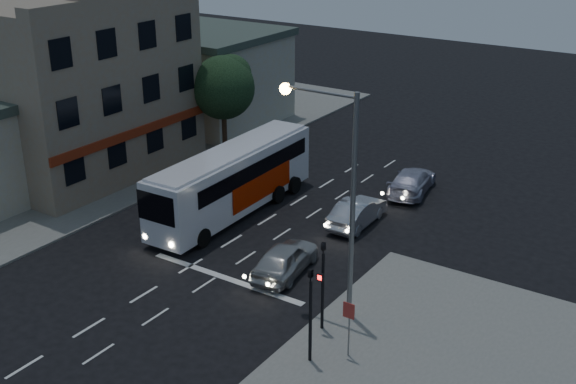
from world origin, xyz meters
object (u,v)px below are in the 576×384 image
Objects in this scene: tour_bus at (233,179)px; regulatory_sign at (349,321)px; car_suv at (285,259)px; traffic_signal_side at (311,304)px; car_sedan_b at (412,181)px; traffic_signal_main at (323,275)px; street_tree at (223,85)px; car_sedan_a at (357,212)px; streetlight at (338,179)px.

regulatory_sign is (11.28, -8.01, -0.30)m from tour_bus.
traffic_signal_side is (4.39, -5.00, 1.70)m from car_suv.
traffic_signal_main is (2.96, -14.71, 1.74)m from car_sedan_b.
traffic_signal_side is 23.24m from street_tree.
car_sedan_a is at bearing 18.71° from tour_bus.
car_sedan_a is 0.47× the size of streetlight.
car_suv is 1.03× the size of traffic_signal_main.
car_sedan_a is at bearing -99.93° from car_suv.
traffic_signal_side reaches higher than tour_bus.
car_suv is 0.47× the size of streetlight.
streetlight reaches higher than traffic_signal_main.
traffic_signal_main is at bearing 91.89° from car_sedan_b.
car_suv is at bearing -35.44° from tour_bus.
traffic_signal_main is 2.10m from traffic_signal_side.
streetlight reaches higher than street_tree.
street_tree is (-12.11, 11.22, 3.78)m from car_suv.
traffic_signal_main is at bearing -42.03° from street_tree.
street_tree is at bearing -24.15° from car_sedan_a.
regulatory_sign is at bearing -51.25° from streetlight.
car_sedan_a is 5.49m from car_sedan_b.
tour_bus is 1.28× the size of streetlight.
streetlight is 1.45× the size of street_tree.
traffic_signal_side is at bearing 123.51° from car_suv.
regulatory_sign is 23.40m from street_tree.
tour_bus is 2.72× the size of car_suv.
street_tree reaches higher than car_suv.
car_sedan_a is 9.84m from streetlight.
streetlight is at bearing 92.02° from car_sedan_b.
streetlight is (-1.96, 2.44, 4.14)m from regulatory_sign.
tour_bus reaches higher than car_suv.
streetlight is (3.20, -7.82, 5.04)m from car_sedan_a.
car_sedan_b is at bearing 106.53° from regulatory_sign.
streetlight is at bearing 147.25° from car_suv.
car_sedan_b is 14.47m from streetlight.
streetlight reaches higher than car_suv.
regulatory_sign is (1.70, -1.01, -0.82)m from traffic_signal_main.
tour_bus is 13.66m from traffic_signal_side.
car_sedan_a is 12.09m from traffic_signal_side.
car_suv is 1.92× the size of regulatory_sign.
regulatory_sign is at bearing -30.84° from traffic_signal_main.
traffic_signal_side reaches higher than car_sedan_a.
street_tree reaches higher than regulatory_sign.
tour_bus is 2.44× the size of car_sedan_b.
street_tree is at bearing 138.92° from regulatory_sign.
regulatory_sign is (5.39, -4.04, 0.88)m from car_suv.
regulatory_sign is 5.18m from streetlight.
car_sedan_b is at bearing 2.05° from street_tree.
streetlight is at bearing 128.75° from regulatory_sign.
traffic_signal_main reaches higher than regulatory_sign.
car_suv is 16.94m from street_tree.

